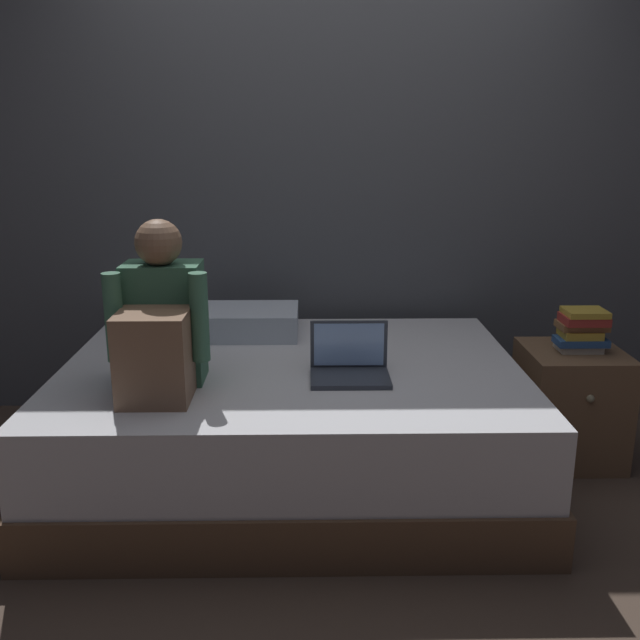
% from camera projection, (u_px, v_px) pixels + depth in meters
% --- Properties ---
extents(ground_plane, '(8.00, 8.00, 0.00)m').
position_uv_depth(ground_plane, '(339.00, 509.00, 2.89)').
color(ground_plane, '#47382D').
extents(wall_back, '(5.60, 0.10, 2.70)m').
position_uv_depth(wall_back, '(331.00, 162.00, 3.69)').
color(wall_back, '#4C4F54').
rests_on(wall_back, ground_plane).
extents(bed, '(2.00, 1.50, 0.54)m').
position_uv_depth(bed, '(292.00, 421.00, 3.11)').
color(bed, brown).
rests_on(bed, ground_plane).
extents(nightstand, '(0.44, 0.46, 0.54)m').
position_uv_depth(nightstand, '(569.00, 405.00, 3.29)').
color(nightstand, brown).
rests_on(nightstand, ground_plane).
extents(person_sitting, '(0.39, 0.44, 0.65)m').
position_uv_depth(person_sitting, '(160.00, 326.00, 2.69)').
color(person_sitting, '#38664C').
rests_on(person_sitting, bed).
extents(laptop, '(0.32, 0.23, 0.22)m').
position_uv_depth(laptop, '(350.00, 364.00, 2.86)').
color(laptop, '#333842').
rests_on(laptop, bed).
extents(pillow, '(0.56, 0.36, 0.13)m').
position_uv_depth(pillow, '(241.00, 322.00, 3.45)').
color(pillow, silver).
rests_on(pillow, bed).
extents(book_stack, '(0.23, 0.16, 0.20)m').
position_uv_depth(book_stack, '(582.00, 330.00, 3.18)').
color(book_stack, beige).
rests_on(book_stack, nightstand).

